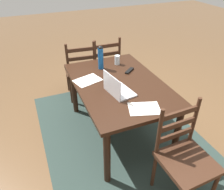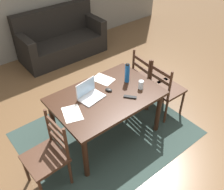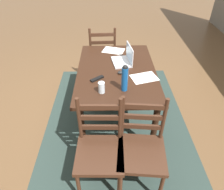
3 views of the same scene
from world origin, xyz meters
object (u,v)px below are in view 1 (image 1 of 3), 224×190
(chair_right_far, at_px, (81,70))
(laptop, at_px, (117,89))
(dining_table, at_px, (119,90))
(drinking_glass, at_px, (117,60))
(computer_mouse, at_px, (112,79))
(tv_remote, at_px, (129,71))
(chair_right_near, at_px, (104,66))
(chair_left_near, at_px, (184,158))
(water_bottle, at_px, (101,57))

(chair_right_far, bearing_deg, laptop, -176.10)
(dining_table, distance_m, drinking_glass, 0.52)
(computer_mouse, xyz_separation_m, tv_remote, (0.13, -0.29, -0.01))
(laptop, height_order, drinking_glass, laptop)
(dining_table, xyz_separation_m, laptop, (-0.19, 0.11, 0.15))
(dining_table, xyz_separation_m, tv_remote, (0.21, -0.23, 0.10))
(chair_right_near, height_order, tv_remote, chair_right_near)
(chair_right_near, bearing_deg, chair_right_far, 89.97)
(dining_table, relative_size, chair_left_near, 1.50)
(chair_right_far, bearing_deg, chair_right_near, -90.03)
(chair_left_near, xyz_separation_m, computer_mouse, (1.09, 0.25, 0.29))
(computer_mouse, bearing_deg, dining_table, -170.74)
(chair_right_near, distance_m, computer_mouse, 0.99)
(chair_right_far, bearing_deg, chair_left_near, -169.09)
(chair_right_far, distance_m, water_bottle, 0.73)
(chair_left_near, bearing_deg, chair_right_near, -0.01)
(computer_mouse, distance_m, tv_remote, 0.32)
(chair_right_far, height_order, tv_remote, chair_right_far)
(chair_right_near, distance_m, drinking_glass, 0.63)
(chair_right_near, bearing_deg, laptop, 165.64)
(chair_left_near, xyz_separation_m, laptop, (0.81, 0.30, 0.33))
(dining_table, xyz_separation_m, drinking_glass, (0.46, -0.18, 0.15))
(dining_table, distance_m, chair_right_far, 1.04)
(water_bottle, xyz_separation_m, computer_mouse, (-0.34, -0.01, -0.14))
(chair_right_near, distance_m, tv_remote, 0.84)
(dining_table, xyz_separation_m, chair_right_far, (1.00, 0.20, -0.18))
(water_bottle, height_order, drinking_glass, water_bottle)
(dining_table, relative_size, chair_right_near, 1.50)
(chair_left_near, height_order, chair_right_near, same)
(laptop, xyz_separation_m, drinking_glass, (0.65, -0.29, 0.00))
(computer_mouse, bearing_deg, chair_right_near, -38.89)
(chair_right_far, height_order, chair_right_near, same)
(chair_left_near, relative_size, chair_right_near, 1.00)
(chair_left_near, distance_m, water_bottle, 1.51)
(chair_right_far, bearing_deg, tv_remote, -151.44)
(water_bottle, height_order, tv_remote, water_bottle)
(chair_right_far, relative_size, laptop, 2.71)
(chair_right_near, height_order, laptop, laptop)
(chair_left_near, xyz_separation_m, chair_right_far, (2.00, 0.39, 0.00))
(laptop, bearing_deg, drinking_glass, -24.01)
(chair_right_near, xyz_separation_m, laptop, (-1.19, 0.31, 0.33))
(chair_right_near, bearing_deg, computer_mouse, 164.95)
(laptop, relative_size, computer_mouse, 3.51)
(chair_left_near, relative_size, drinking_glass, 7.81)
(water_bottle, distance_m, computer_mouse, 0.37)
(drinking_glass, height_order, computer_mouse, drinking_glass)
(chair_right_far, xyz_separation_m, chair_right_near, (-0.00, -0.39, 0.00))
(chair_left_near, distance_m, tv_remote, 1.25)
(chair_left_near, bearing_deg, water_bottle, 10.19)
(chair_left_near, height_order, laptop, laptop)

